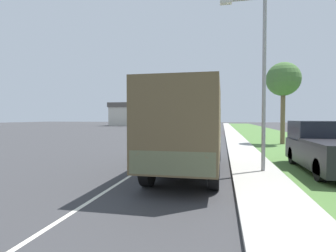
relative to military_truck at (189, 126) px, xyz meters
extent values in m
plane|color=#38383A|center=(-2.01, 27.06, -1.77)|extent=(180.00, 180.00, 0.00)
cube|color=silver|center=(-2.01, 27.06, -1.76)|extent=(0.12, 120.00, 0.00)
cube|color=#ADAAA3|center=(2.49, 27.06, -1.71)|extent=(1.80, 120.00, 0.12)
cube|color=#4C7538|center=(6.89, 27.06, -1.76)|extent=(7.00, 120.00, 0.02)
cube|color=#606647|center=(0.00, 3.02, -0.17)|extent=(2.30, 2.18, 1.94)
cube|color=brown|center=(0.00, -0.87, 0.14)|extent=(2.30, 5.60, 2.57)
cube|color=#606647|center=(0.00, -3.62, -0.79)|extent=(2.19, 0.10, 0.60)
cube|color=red|center=(-0.86, -3.64, -0.59)|extent=(0.12, 0.06, 0.12)
cube|color=red|center=(0.86, -3.64, -0.59)|extent=(0.12, 0.06, 0.12)
cylinder|color=black|center=(-1.00, 2.91, -1.17)|extent=(0.30, 1.18, 1.18)
cylinder|color=black|center=(1.00, 2.91, -1.17)|extent=(0.30, 1.18, 1.18)
cylinder|color=black|center=(-1.00, -2.27, -1.17)|extent=(0.30, 1.18, 1.18)
cylinder|color=black|center=(1.00, -2.27, -1.17)|extent=(0.30, 1.18, 1.18)
cylinder|color=black|center=(-1.00, -0.59, -1.17)|extent=(0.30, 1.18, 1.18)
cylinder|color=black|center=(1.00, -0.59, -1.17)|extent=(0.30, 1.18, 1.18)
cube|color=#336B3D|center=(-3.81, 14.26, -1.22)|extent=(1.84, 4.06, 0.74)
cube|color=black|center=(-3.81, 14.34, -0.48)|extent=(1.62, 1.83, 0.75)
cylinder|color=black|center=(-4.63, 15.56, -1.45)|extent=(0.20, 0.64, 0.64)
cylinder|color=black|center=(-2.99, 15.56, -1.45)|extent=(0.20, 0.64, 0.64)
cylinder|color=black|center=(-4.63, 12.96, -1.45)|extent=(0.20, 0.64, 0.64)
cylinder|color=black|center=(-2.99, 12.96, -1.45)|extent=(0.20, 0.64, 0.64)
cube|color=maroon|center=(-0.17, 26.38, -1.23)|extent=(1.79, 4.46, 0.71)
cube|color=black|center=(-0.17, 26.47, -0.51)|extent=(1.57, 2.01, 0.73)
cylinder|color=black|center=(-0.96, 27.81, -1.45)|extent=(0.20, 0.64, 0.64)
cylinder|color=black|center=(0.62, 27.81, -1.45)|extent=(0.20, 0.64, 0.64)
cylinder|color=black|center=(-0.96, 24.96, -1.45)|extent=(0.20, 0.64, 0.64)
cylinder|color=black|center=(0.62, 24.96, -1.45)|extent=(0.20, 0.64, 0.64)
cube|color=black|center=(-3.48, 35.64, -1.29)|extent=(1.78, 4.69, 0.59)
cube|color=black|center=(-3.48, 35.74, -0.68)|extent=(1.56, 2.11, 0.63)
cylinder|color=black|center=(-4.27, 37.15, -1.45)|extent=(0.20, 0.64, 0.64)
cylinder|color=black|center=(-2.69, 37.15, -1.45)|extent=(0.20, 0.64, 0.64)
cylinder|color=black|center=(-4.27, 34.14, -1.45)|extent=(0.20, 0.64, 0.64)
cylinder|color=black|center=(-2.69, 34.14, -1.45)|extent=(0.20, 0.64, 0.64)
cube|color=black|center=(5.20, 1.02, -1.07)|extent=(1.93, 5.10, 0.90)
cube|color=black|center=(5.20, 2.50, -0.21)|extent=(1.77, 2.14, 0.81)
cylinder|color=black|center=(4.36, 2.70, -1.37)|extent=(0.24, 0.76, 0.76)
cylinder|color=black|center=(6.05, 2.70, -1.37)|extent=(0.24, 0.76, 0.76)
cylinder|color=black|center=(4.36, -0.67, -1.37)|extent=(0.24, 0.76, 0.76)
cylinder|color=gray|center=(2.74, 0.27, 1.63)|extent=(0.14, 0.14, 6.54)
cube|color=#B2B2AD|center=(1.34, 0.27, 4.72)|extent=(0.44, 0.24, 0.16)
cylinder|color=brown|center=(5.92, 12.13, 0.45)|extent=(0.34, 0.34, 4.40)
sphere|color=#477038|center=(5.92, 12.13, 3.38)|extent=(2.63, 2.63, 2.63)
cube|color=beige|center=(-20.70, 57.42, 0.63)|extent=(13.00, 10.45, 4.80)
cube|color=#514C47|center=(-20.70, 57.42, 3.63)|extent=(13.52, 10.87, 1.20)
camera|label=1|loc=(1.23, -9.97, 0.33)|focal=28.00mm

